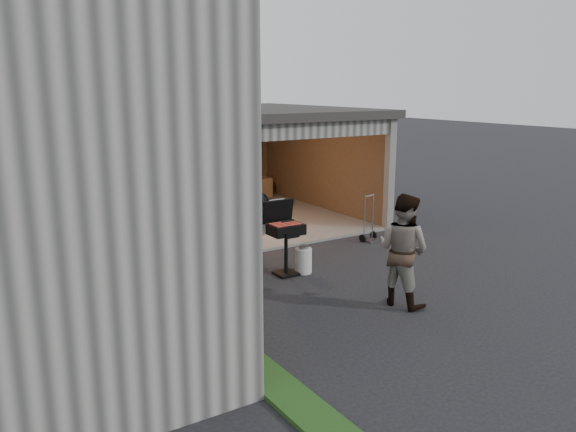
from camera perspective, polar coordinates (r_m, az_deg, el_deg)
name	(u,v)px	position (r m, az deg, el deg)	size (l,w,h in m)	color
ground	(354,310)	(9.04, 6.73, -9.43)	(80.00, 80.00, 0.00)	black
groundcover_strip	(262,372)	(7.13, -2.70, -15.60)	(0.50, 8.00, 0.06)	#193814
garage	(213,149)	(14.66, -7.65, 6.78)	(6.80, 6.30, 2.90)	#605E59
minivan	(209,196)	(14.90, -8.00, 2.02)	(2.06, 4.48, 1.24)	black
woman	(214,244)	(9.79, -7.52, -2.79)	(0.57, 0.38, 1.58)	#B0C2DD
man	(403,250)	(9.10, 11.61, -3.39)	(0.88, 0.69, 1.82)	#401C19
bbq_grill	(285,232)	(10.34, -0.31, -1.60)	(0.62, 0.55, 1.39)	black
propane_tank	(303,261)	(10.60, 1.58, -4.54)	(0.32, 0.32, 0.48)	silver
plywood_panel	(227,321)	(7.35, -6.24, -10.57)	(0.04, 0.92, 1.03)	#52391C
hand_truck	(370,232)	(12.89, 8.32, -1.63)	(0.46, 0.39, 1.07)	slate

